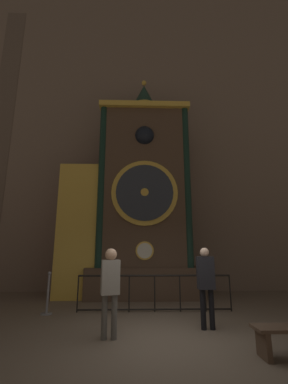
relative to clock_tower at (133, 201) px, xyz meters
name	(u,v)px	position (x,y,z in m)	size (l,w,h in m)	color
ground_plane	(168,342)	(0.70, -4.37, -3.38)	(28.00, 28.00, 0.00)	brown
cathedral_back_wall	(148,123)	(0.61, 1.47, 3.92)	(24.00, 0.32, 14.61)	#7A6656
clock_tower	(133,201)	(0.00, 0.00, 0.00)	(4.97, 1.80, 8.47)	brown
railing_fence	(155,291)	(0.63, -2.12, -2.85)	(4.10, 0.05, 0.93)	black
visitor_near	(110,283)	(-0.36, -4.24, -2.40)	(0.38, 0.29, 1.60)	#58554F
visitor_far	(206,279)	(1.60, -3.71, -2.41)	(0.34, 0.22, 1.62)	black
stanchion_post	(47,300)	(-2.13, -2.32, -3.04)	(0.28, 0.28, 1.04)	gray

